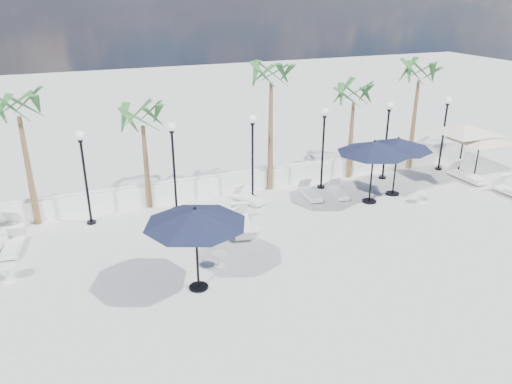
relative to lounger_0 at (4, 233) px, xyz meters
name	(u,v)px	position (x,y,z in m)	size (l,w,h in m)	color
ground	(323,266)	(10.17, -6.22, -0.27)	(100.00, 100.00, 0.00)	#ADACA7
balustrade	(245,181)	(10.17, 1.28, 0.19)	(26.00, 0.30, 1.01)	white
lamppost_1	(84,165)	(3.17, 0.28, 2.22)	(0.36, 0.36, 3.84)	black
lamppost_2	(173,155)	(6.67, 0.28, 2.22)	(0.36, 0.36, 3.84)	black
lamppost_3	(253,145)	(10.17, 0.28, 2.22)	(0.36, 0.36, 3.84)	black
lamppost_4	(323,137)	(13.67, 0.28, 2.22)	(0.36, 0.36, 3.84)	black
lamppost_5	(387,130)	(17.17, 0.28, 2.22)	(0.36, 0.36, 3.84)	black
lamppost_6	(445,123)	(20.67, 0.28, 2.22)	(0.36, 0.36, 3.84)	black
palm_0	(18,113)	(1.17, 1.08, 4.26)	(2.60, 2.60, 5.50)	brown
palm_1	(142,122)	(5.67, 1.08, 3.48)	(2.60, 2.60, 4.70)	brown
palm_2	(271,80)	(11.37, 1.08, 4.84)	(2.60, 2.60, 6.10)	brown
palm_3	(354,99)	(15.67, 1.08, 3.68)	(2.60, 2.60, 4.90)	brown
palm_4	(419,78)	(19.37, 1.08, 4.45)	(2.60, 2.60, 5.70)	brown
lounger_0	(4,233)	(0.00, 0.00, 0.00)	(1.51, 2.27, 0.81)	silver
lounger_1	(13,246)	(0.35, -1.08, -0.06)	(0.80, 1.77, 0.64)	silver
lounger_2	(242,223)	(8.65, -2.38, -0.07)	(0.86, 1.73, 0.62)	silver
lounger_3	(248,198)	(9.81, -0.07, -0.07)	(1.12, 1.73, 0.62)	silver
lounger_4	(242,224)	(8.58, -2.57, 0.00)	(1.19, 2.27, 0.81)	silver
lounger_5	(310,193)	(12.62, -0.61, -0.05)	(0.74, 1.81, 0.66)	silver
lounger_6	(467,175)	(20.85, -1.53, -0.01)	(0.78, 2.14, 0.79)	silver
lounger_7	(339,192)	(13.92, -0.92, -0.07)	(0.83, 1.69, 0.60)	silver
side_table_0	(7,272)	(0.30, -3.26, 0.07)	(0.59, 0.59, 0.57)	silver
side_table_1	(219,258)	(6.89, -4.87, 0.03)	(0.52, 0.52, 0.50)	silver
side_table_2	(421,197)	(16.90, -2.95, 0.00)	(0.47, 0.47, 0.45)	silver
parasol_navy_left	(195,217)	(5.88, -5.91, 2.19)	(3.17, 3.17, 2.80)	black
parasol_navy_mid	(374,148)	(14.82, -2.05, 2.24)	(3.19, 3.19, 2.86)	black
parasol_navy_right	(398,144)	(16.34, -1.68, 2.14)	(3.07, 3.07, 2.75)	black
parasol_cream_sq_a	(481,135)	(21.58, -1.29, 1.93)	(4.84, 4.84, 2.38)	black
parasol_cream_sq_b	(466,125)	(21.30, -0.47, 2.24)	(5.42, 5.42, 2.72)	black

